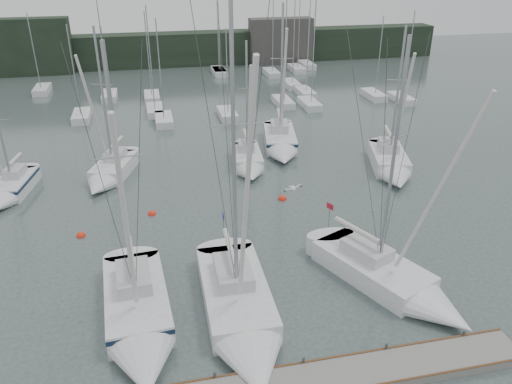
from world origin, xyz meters
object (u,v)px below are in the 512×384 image
Objects in this scene: sailboat_mid_b at (108,174)px; buoy_c at (81,236)px; sailboat_mid_e at (391,166)px; buoy_a at (152,214)px; sailboat_mid_c at (248,164)px; sailboat_mid_d at (281,144)px; sailboat_near_right at (401,286)px; sailboat_near_left at (139,323)px; sailboat_near_center at (243,322)px; sailboat_mid_a at (9,191)px; buoy_b at (282,199)px.

buoy_c is at bearing -81.28° from sailboat_mid_b.
sailboat_mid_b is at bearing -172.77° from sailboat_mid_e.
buoy_c reaches higher than buoy_a.
buoy_a is 5.08m from buoy_c.
sailboat_mid_c is 0.82× the size of sailboat_mid_d.
sailboat_near_right is at bearing -43.29° from buoy_a.
sailboat_near_right is 1.15× the size of sailboat_mid_b.
sailboat_near_center is (4.97, -1.02, -0.05)m from sailboat_near_left.
sailboat_mid_a is at bearing -167.92° from sailboat_mid_e.
sailboat_near_center is 1.18× the size of sailboat_near_right.
sailboat_near_center is 13.87m from buoy_a.
sailboat_near_left is 18.87m from sailboat_mid_b.
sailboat_mid_d is (15.36, 3.39, 0.08)m from sailboat_mid_b.
sailboat_mid_a is 0.87× the size of sailboat_mid_c.
sailboat_mid_b is 22.05× the size of buoy_a.
sailboat_mid_e is at bearing -31.28° from sailboat_mid_d.
sailboat_near_left reaches higher than sailboat_near_right.
sailboat_mid_d is 9.95m from buoy_b.
sailboat_mid_e is (15.83, 16.22, 0.03)m from sailboat_near_center.
sailboat_mid_a is 9.13m from buoy_c.
sailboat_mid_b is at bearing 21.33° from sailboat_mid_a.
sailboat_near_center is 14.68m from buoy_b.
sailboat_near_right is at bearing -70.30° from sailboat_mid_c.
sailboat_mid_d reaches higher than sailboat_mid_b.
sailboat_near_center is 24.53m from sailboat_mid_d.
sailboat_mid_d is 15.68m from buoy_a.
sailboat_mid_c reaches higher than buoy_a.
buoy_a is 9.70m from buoy_b.
sailboat_mid_c is at bearing 36.88° from buoy_a.
sailboat_mid_e is 21.89× the size of buoy_a.
sailboat_mid_a is 0.78× the size of sailboat_mid_e.
buoy_b is (-3.29, 12.50, -0.57)m from sailboat_near_right.
buoy_c is at bearing 128.54° from sailboat_near_center.
sailboat_mid_c is 15.40m from buoy_c.
sailboat_near_right is at bearing -26.64° from sailboat_mid_a.
buoy_b is at bearing 45.78° from sailboat_near_left.
sailboat_mid_d reaches higher than sailboat_mid_e.
buoy_b is (-10.16, -2.69, -0.62)m from sailboat_mid_e.
sailboat_mid_c is at bearing 17.14° from sailboat_mid_b.
sailboat_near_left is at bearing 169.18° from sailboat_near_center.
sailboat_mid_a reaches higher than buoy_a.
sailboat_mid_d reaches higher than buoy_a.
buoy_b is at bearing 1.57° from buoy_a.
sailboat_mid_d is 20.62m from buoy_c.
sailboat_mid_a is 16.56× the size of buoy_c.
sailboat_mid_a is 30.36m from sailboat_mid_e.
sailboat_near_right is 22.13m from sailboat_mid_d.
buoy_b is (12.90, -6.22, -0.58)m from sailboat_mid_b.
buoy_c is (5.77, -7.04, -0.55)m from sailboat_mid_a.
sailboat_mid_b is at bearing 93.05° from sailboat_near_left.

